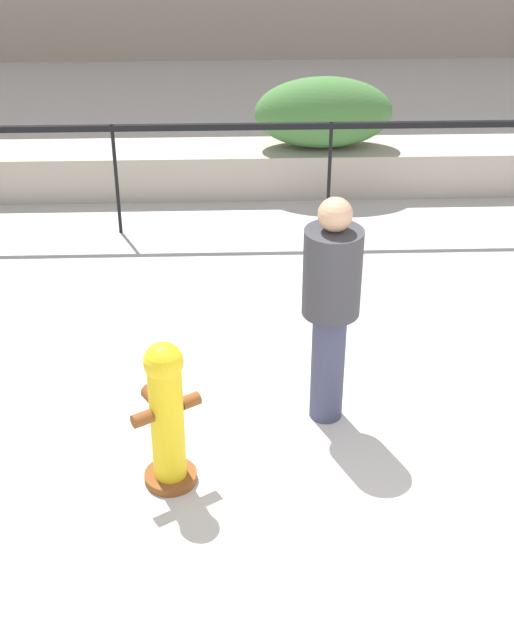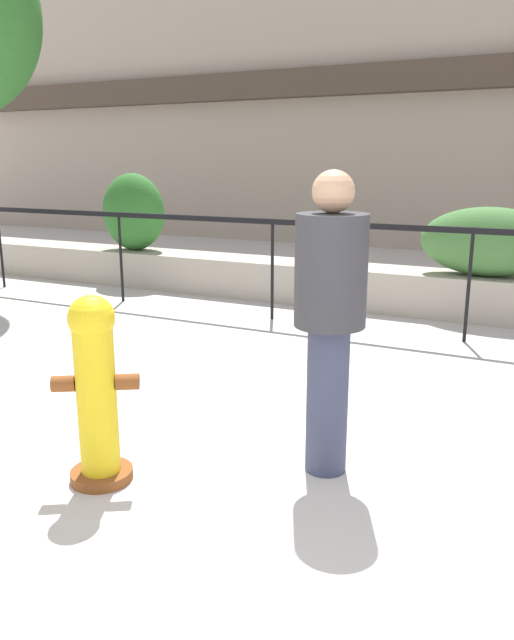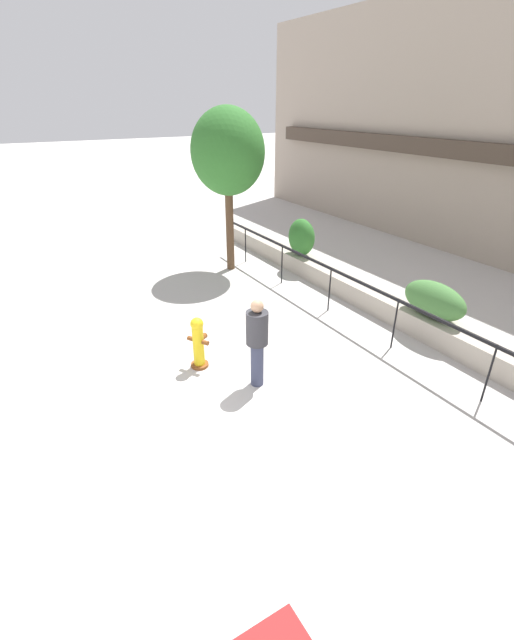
{
  "view_description": "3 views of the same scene",
  "coord_description": "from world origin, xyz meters",
  "px_view_note": "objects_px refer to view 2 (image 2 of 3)",
  "views": [
    {
      "loc": [
        -1.01,
        -3.51,
        4.01
      ],
      "look_at": [
        -0.82,
        2.15,
        0.58
      ],
      "focal_mm": 50.0,
      "sensor_mm": 36.0,
      "label": 1
    },
    {
      "loc": [
        0.79,
        -1.46,
        1.77
      ],
      "look_at": [
        -1.3,
        2.79,
        0.56
      ],
      "focal_mm": 35.0,
      "sensor_mm": 36.0,
      "label": 2
    },
    {
      "loc": [
        5.37,
        -1.63,
        4.75
      ],
      "look_at": [
        -1.26,
        2.28,
        0.8
      ],
      "focal_mm": 24.0,
      "sensor_mm": 36.0,
      "label": 3
    }
  ],
  "objects_px": {
    "hedge_bush_0": "(133,212)",
    "pedestrian": "(330,307)",
    "hedge_bush_1": "(489,242)",
    "fire_hydrant": "(96,388)"
  },
  "relations": [
    {
      "from": "fire_hydrant",
      "to": "pedestrian",
      "type": "xyz_separation_m",
      "value": [
        1.11,
        0.68,
        0.44
      ]
    },
    {
      "from": "hedge_bush_1",
      "to": "fire_hydrant",
      "type": "xyz_separation_m",
      "value": [
        -1.48,
        -4.94,
        -0.34
      ]
    },
    {
      "from": "hedge_bush_1",
      "to": "pedestrian",
      "type": "xyz_separation_m",
      "value": [
        -0.37,
        -4.26,
        0.1
      ]
    },
    {
      "from": "hedge_bush_0",
      "to": "pedestrian",
      "type": "xyz_separation_m",
      "value": [
        4.56,
        -4.26,
        -0.07
      ]
    },
    {
      "from": "fire_hydrant",
      "to": "hedge_bush_0",
      "type": "bearing_deg",
      "value": 124.93
    },
    {
      "from": "pedestrian",
      "to": "hedge_bush_0",
      "type": "bearing_deg",
      "value": 136.93
    },
    {
      "from": "fire_hydrant",
      "to": "pedestrian",
      "type": "height_order",
      "value": "pedestrian"
    },
    {
      "from": "hedge_bush_1",
      "to": "pedestrian",
      "type": "bearing_deg",
      "value": -94.96
    },
    {
      "from": "hedge_bush_1",
      "to": "fire_hydrant",
      "type": "relative_size",
      "value": 1.41
    },
    {
      "from": "hedge_bush_0",
      "to": "hedge_bush_1",
      "type": "xyz_separation_m",
      "value": [
        4.93,
        0.0,
        -0.16
      ]
    }
  ]
}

